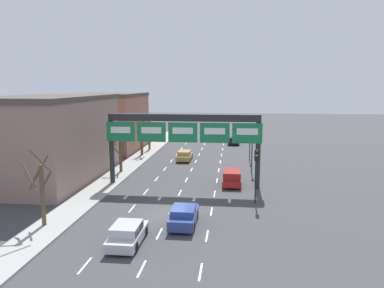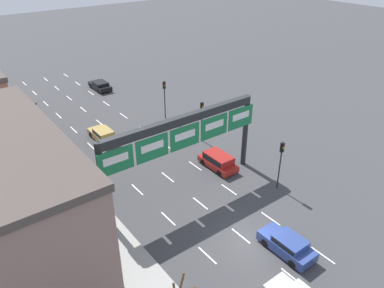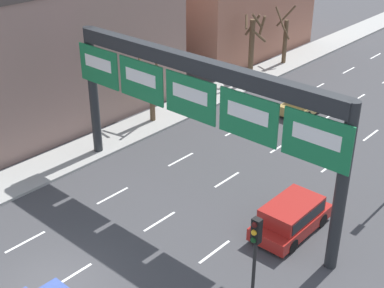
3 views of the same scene
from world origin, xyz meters
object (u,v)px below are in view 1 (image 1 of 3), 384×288
sign_gantry (183,130)px  traffic_light_near_gantry (252,146)px  tree_bare_furthest (142,136)px  car_gold (185,155)px  suv_red (232,177)px  tree_bare_closest (41,188)px  traffic_light_mid_block (256,166)px  traffic_light_far_end (250,136)px  tree_bare_second (120,153)px  car_silver (127,233)px  car_black (234,140)px  car_blue (184,215)px  tree_bare_third (149,136)px

sign_gantry → traffic_light_near_gantry: bearing=41.8°
tree_bare_furthest → car_gold: bearing=-22.8°
suv_red → tree_bare_closest: bearing=-135.8°
traffic_light_mid_block → traffic_light_far_end: bearing=89.2°
tree_bare_second → car_silver: bearing=-71.6°
sign_gantry → tree_bare_furthest: bearing=117.2°
suv_red → car_black: suv_red is taller
traffic_light_far_end → suv_red: bearing=-100.2°
sign_gantry → car_blue: sign_gantry is taller
traffic_light_mid_block → tree_bare_furthest: 25.59m
suv_red → traffic_light_far_end: 13.28m
suv_red → traffic_light_far_end: size_ratio=0.86×
car_blue → tree_bare_second: tree_bare_second is taller
suv_red → traffic_light_near_gantry: 6.34m
car_gold → traffic_light_far_end: bearing=4.7°
tree_bare_closest → tree_bare_third: size_ratio=1.24×
tree_bare_closest → tree_bare_second: (0.46, 17.07, -0.60)m
suv_red → car_black: bearing=89.7°
car_blue → suv_red: size_ratio=1.02×
sign_gantry → tree_bare_second: sign_gantry is taller
traffic_light_far_end → tree_bare_furthest: (-15.32, 2.02, -0.56)m
car_blue → tree_bare_third: size_ratio=0.91×
sign_gantry → car_black: (5.04, 28.06, -5.01)m
car_gold → tree_bare_third: bearing=132.1°
traffic_light_mid_block → car_blue: bearing=-133.6°
car_gold → tree_bare_furthest: bearing=157.2°
car_black → car_blue: bearing=-95.3°
car_gold → traffic_light_mid_block: traffic_light_mid_block is taller
tree_bare_closest → tree_bare_third: bearing=89.3°
car_silver → tree_bare_second: 20.38m
car_silver → tree_bare_closest: (-6.86, 2.21, 2.16)m
suv_red → car_silver: (-6.59, -15.28, -0.10)m
tree_bare_furthest → traffic_light_mid_block: bearing=-54.0°
tree_bare_second → car_gold: bearing=51.2°
traffic_light_near_gantry → traffic_light_mid_block: bearing=-91.0°
car_blue → tree_bare_furthest: bearing=109.9°
car_black → tree_bare_closest: size_ratio=0.77×
car_silver → car_blue: bearing=49.4°
car_blue → tree_bare_closest: 10.36m
tree_bare_closest → tree_bare_second: size_ratio=1.25×
sign_gantry → traffic_light_far_end: (7.21, 13.80, -2.27)m
car_gold → traffic_light_far_end: (8.80, 0.73, 2.70)m
car_gold → tree_bare_second: 10.52m
tree_bare_second → car_black: bearing=60.3°
car_silver → tree_bare_closest: size_ratio=0.75×
sign_gantry → car_blue: (1.46, -10.62, -4.93)m
car_gold → tree_bare_third: (-6.57, 7.28, 1.62)m
tree_bare_closest → traffic_light_near_gantry: bearing=49.7°
car_black → traffic_light_near_gantry: bearing=-84.5°
sign_gantry → car_black: bearing=79.8°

